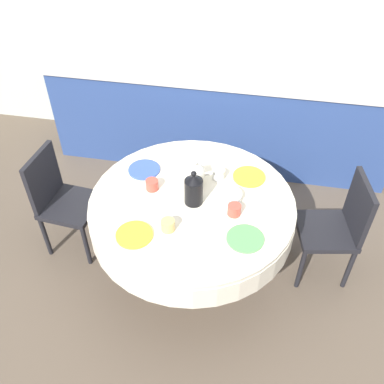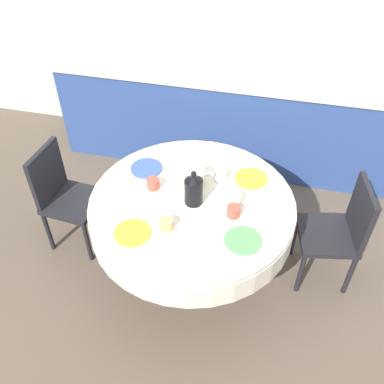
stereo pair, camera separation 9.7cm
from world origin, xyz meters
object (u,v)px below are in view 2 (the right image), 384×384
Objects in this scene: coffee_carafe at (194,189)px; teapot at (197,173)px; chair_left at (339,230)px; chair_right at (64,193)px.

coffee_carafe is 0.20m from teapot.
coffee_carafe reaches higher than chair_left.
teapot reaches higher than chair_right.
chair_left is 1.09m from teapot.
chair_right is (-2.08, -0.10, 0.00)m from chair_left.
coffee_carafe reaches higher than chair_right.
teapot is (-0.02, 0.20, -0.03)m from coffee_carafe.
chair_right is 4.37× the size of teapot.
teapot is (-1.04, -0.00, 0.32)m from chair_left.
chair_right is 3.29× the size of coffee_carafe.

